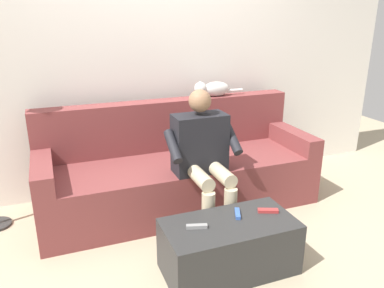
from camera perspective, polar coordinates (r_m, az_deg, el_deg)
The scene contains 9 objects.
ground_plane at distance 3.03m, azimuth 2.73°, elevation -14.81°, with size 8.00×8.00×0.00m, color tan.
back_wall at distance 3.74m, azimuth -5.00°, elevation 12.57°, with size 5.18×0.06×2.54m, color silver.
couch at distance 3.49m, azimuth -2.13°, elevation -4.04°, with size 2.43×0.84×0.92m.
coffee_table at distance 2.69m, azimuth 5.54°, elevation -14.95°, with size 0.89×0.46×0.37m.
person_solo_seated at distance 3.01m, azimuth 1.70°, elevation -1.33°, with size 0.58×0.56×1.13m.
cat_on_backrest at distance 3.70m, azimuth 3.06°, elevation 8.24°, with size 0.50×0.13×0.15m.
remote_blue at distance 2.68m, azimuth 6.81°, elevation -10.27°, with size 0.13×0.03×0.02m, color #3860B7.
remote_gray at distance 2.52m, azimuth 0.72°, elevation -12.20°, with size 0.14×0.03×0.02m, color gray.
remote_red at distance 2.75m, azimuth 11.27°, elevation -9.72°, with size 0.14×0.04×0.02m, color #B73333.
Camera 1 is at (1.03, 2.89, 1.69)m, focal length 35.76 mm.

